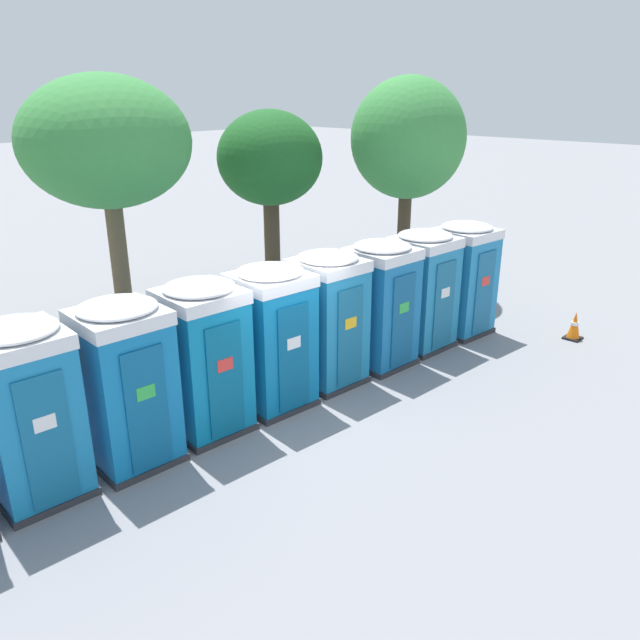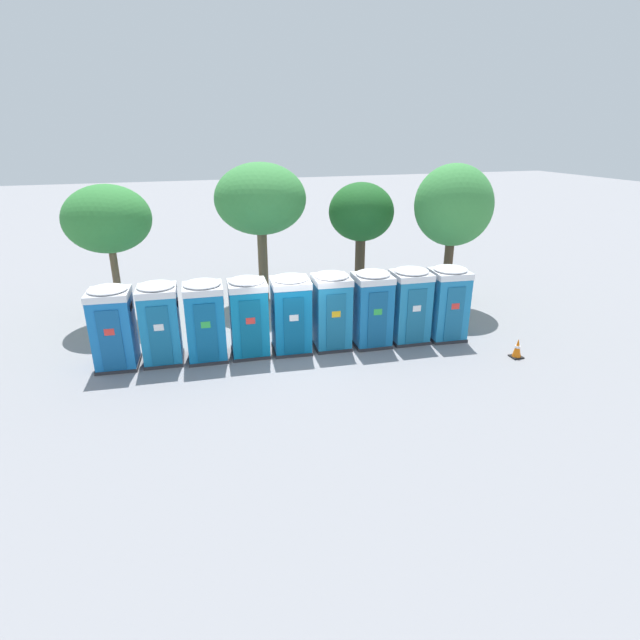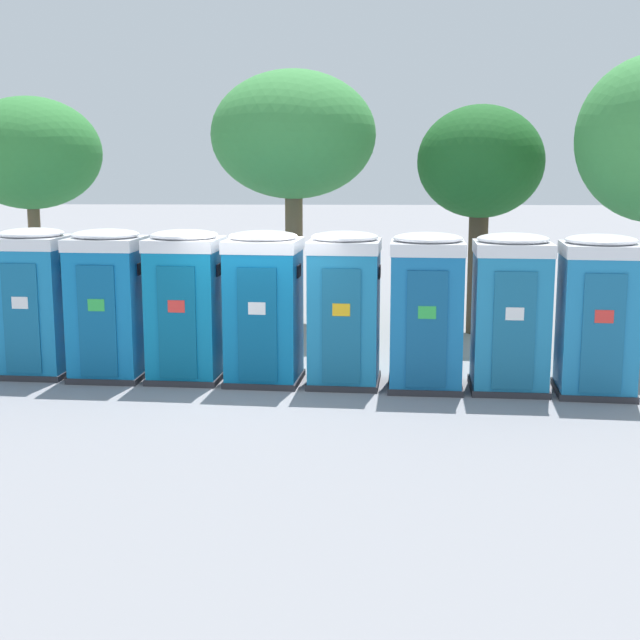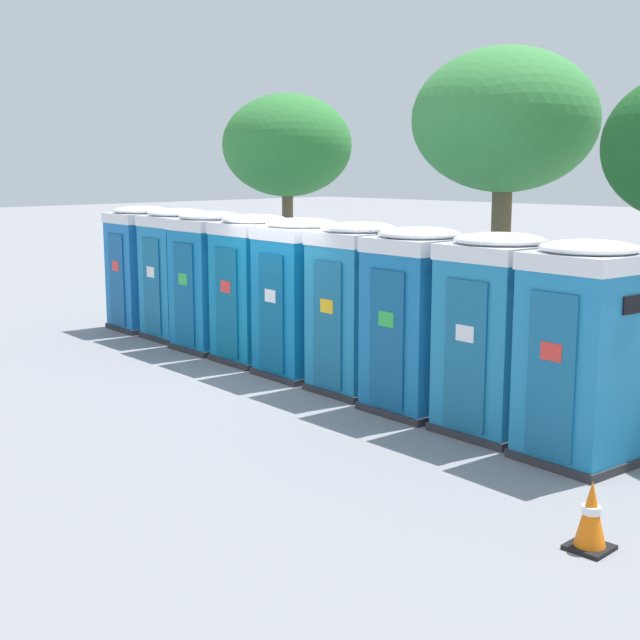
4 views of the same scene
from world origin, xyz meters
name	(u,v)px [view 1 (image 1 of 4)]	position (x,y,z in m)	size (l,w,h in m)	color
ground_plane	(278,405)	(0.00, 0.00, 0.00)	(120.00, 120.00, 0.00)	gray
portapotty_1	(29,411)	(-3.98, 0.56, 1.28)	(1.26, 1.28, 2.54)	#2D2D33
portapotty_2	(126,383)	(-2.65, 0.36, 1.28)	(1.28, 1.28, 2.54)	#2D2D33
portapotty_3	(204,357)	(-1.32, 0.27, 1.28)	(1.29, 1.29, 2.54)	#2D2D33
portapotty_4	(272,337)	(0.01, 0.11, 1.28)	(1.32, 1.31, 2.54)	#2D2D33
portapotty_5	(328,318)	(1.35, 0.02, 1.28)	(1.26, 1.29, 2.54)	#2D2D33
portapotty_6	(381,304)	(2.67, -0.19, 1.28)	(1.28, 1.28, 2.54)	#2D2D33
portapotty_7	(422,289)	(4.01, -0.27, 1.28)	(1.30, 1.28, 2.54)	#2D2D33
portapotty_8	(463,278)	(5.34, -0.47, 1.28)	(1.31, 1.31, 2.54)	#2D2D33
street_tree_0	(270,161)	(4.16, 4.55, 3.58)	(2.64, 2.64, 4.82)	#4C3826
street_tree_1	(408,140)	(7.07, 2.44, 4.03)	(2.97, 2.97, 5.61)	#4C3826
street_tree_2	(106,144)	(0.20, 5.34, 4.18)	(3.59, 3.59, 5.61)	brown
traffic_cone	(575,326)	(6.66, -2.60, 0.31)	(0.36, 0.36, 0.64)	black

